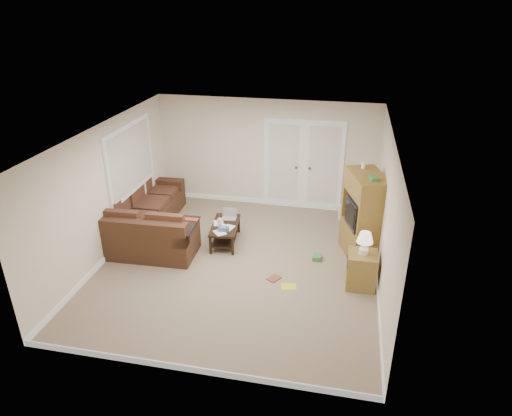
% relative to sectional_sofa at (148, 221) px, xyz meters
% --- Properties ---
extents(floor, '(5.50, 5.50, 0.00)m').
position_rel_sectional_sofa_xyz_m(floor, '(2.08, -0.67, -0.34)').
color(floor, gray).
rests_on(floor, ground).
extents(ceiling, '(5.00, 5.50, 0.02)m').
position_rel_sectional_sofa_xyz_m(ceiling, '(2.08, -0.67, 2.16)').
color(ceiling, silver).
rests_on(ceiling, wall_back).
extents(wall_left, '(0.02, 5.50, 2.50)m').
position_rel_sectional_sofa_xyz_m(wall_left, '(-0.42, -0.67, 0.91)').
color(wall_left, '#F0E4D0').
rests_on(wall_left, floor).
extents(wall_right, '(0.02, 5.50, 2.50)m').
position_rel_sectional_sofa_xyz_m(wall_right, '(4.58, -0.67, 0.91)').
color(wall_right, '#F0E4D0').
rests_on(wall_right, floor).
extents(wall_back, '(5.00, 0.02, 2.50)m').
position_rel_sectional_sofa_xyz_m(wall_back, '(2.08, 2.08, 0.91)').
color(wall_back, '#F0E4D0').
rests_on(wall_back, floor).
extents(wall_front, '(5.00, 0.02, 2.50)m').
position_rel_sectional_sofa_xyz_m(wall_front, '(2.08, -3.42, 0.91)').
color(wall_front, '#F0E4D0').
rests_on(wall_front, floor).
extents(baseboards, '(5.00, 5.50, 0.10)m').
position_rel_sectional_sofa_xyz_m(baseboards, '(2.08, -0.67, -0.29)').
color(baseboards, silver).
rests_on(baseboards, floor).
extents(french_doors, '(1.80, 0.05, 2.13)m').
position_rel_sectional_sofa_xyz_m(french_doors, '(2.93, 2.04, 0.70)').
color(french_doors, silver).
rests_on(french_doors, floor).
extents(window_left, '(0.05, 1.92, 1.42)m').
position_rel_sectional_sofa_xyz_m(window_left, '(-0.38, 0.33, 1.21)').
color(window_left, silver).
rests_on(window_left, wall_left).
extents(sectional_sofa, '(1.95, 2.81, 0.86)m').
position_rel_sectional_sofa_xyz_m(sectional_sofa, '(0.00, 0.00, 0.00)').
color(sectional_sofa, '#462A1A').
rests_on(sectional_sofa, floor).
extents(coffee_table, '(0.61, 1.05, 0.68)m').
position_rel_sectional_sofa_xyz_m(coffee_table, '(1.63, 0.07, -0.11)').
color(coffee_table, black).
rests_on(coffee_table, floor).
extents(tv_armoire, '(0.85, 1.15, 1.77)m').
position_rel_sectional_sofa_xyz_m(tv_armoire, '(4.28, 0.11, 0.50)').
color(tv_armoire, olive).
rests_on(tv_armoire, floor).
extents(side_cabinet, '(0.49, 0.49, 1.03)m').
position_rel_sectional_sofa_xyz_m(side_cabinet, '(4.28, -0.93, 0.03)').
color(side_cabinet, olive).
rests_on(side_cabinet, floor).
extents(space_heater, '(0.13, 0.11, 0.32)m').
position_rel_sectional_sofa_xyz_m(space_heater, '(3.87, 1.60, -0.17)').
color(space_heater, white).
rests_on(space_heater, floor).
extents(floor_magazine, '(0.30, 0.25, 0.01)m').
position_rel_sectional_sofa_xyz_m(floor_magazine, '(3.09, -1.21, -0.33)').
color(floor_magazine, yellow).
rests_on(floor_magazine, floor).
extents(floor_greenbox, '(0.16, 0.21, 0.09)m').
position_rel_sectional_sofa_xyz_m(floor_greenbox, '(3.49, -0.21, -0.29)').
color(floor_greenbox, '#397E39').
rests_on(floor_greenbox, floor).
extents(floor_book, '(0.27, 0.29, 0.02)m').
position_rel_sectional_sofa_xyz_m(floor_book, '(2.73, -0.99, -0.33)').
color(floor_book, brown).
rests_on(floor_book, floor).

